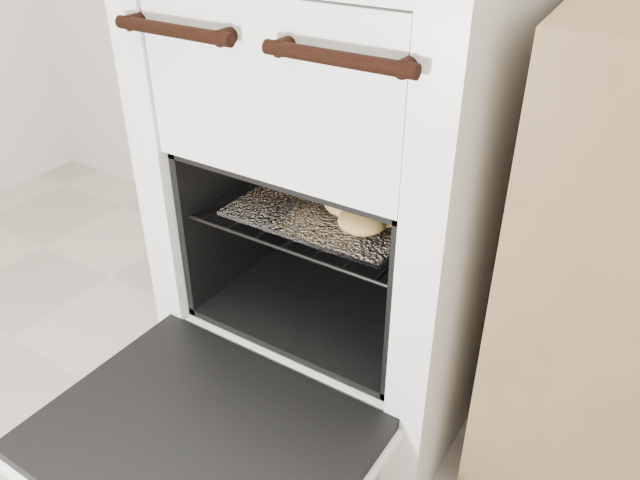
{
  "coord_description": "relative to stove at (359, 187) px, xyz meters",
  "views": [
    {
      "loc": [
        0.75,
        0.05,
        1.11
      ],
      "look_at": [
        0.16,
        0.97,
        0.44
      ],
      "focal_mm": 35.0,
      "sensor_mm": 36.0,
      "label": 1
    }
  ],
  "objects": [
    {
      "name": "stove",
      "position": [
        0.0,
        0.0,
        0.0
      ],
      "size": [
        0.66,
        0.73,
        1.01
      ],
      "color": "silver",
      "rests_on": "ground"
    },
    {
      "name": "oven_rack",
      "position": [
        0.0,
        -0.07,
        -0.01
      ],
      "size": [
        0.48,
        0.46,
        0.01
      ],
      "color": "black",
      "rests_on": "stove"
    },
    {
      "name": "baked_rolls",
      "position": [
        0.04,
        -0.11,
        0.03
      ],
      "size": [
        0.37,
        0.24,
        0.05
      ],
      "color": "#DEA858",
      "rests_on": "foil_sheet"
    },
    {
      "name": "foil_sheet",
      "position": [
        0.0,
        -0.09,
        -0.0
      ],
      "size": [
        0.37,
        0.33,
        0.01
      ],
      "primitive_type": "cube",
      "color": "white",
      "rests_on": "oven_rack"
    },
    {
      "name": "oven_door",
      "position": [
        0.0,
        -0.56,
        -0.27
      ],
      "size": [
        0.59,
        0.46,
        0.04
      ],
      "color": "black",
      "rests_on": "stove"
    }
  ]
}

